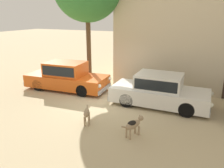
# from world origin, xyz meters

# --- Properties ---
(ground_plane) EXTENTS (80.00, 80.00, 0.00)m
(ground_plane) POSITION_xyz_m (0.00, 0.00, 0.00)
(ground_plane) COLOR tan
(parked_sedan_nearest) EXTENTS (4.54, 2.03, 1.47)m
(parked_sedan_nearest) POSITION_xyz_m (-2.30, 1.00, 0.72)
(parked_sedan_nearest) COLOR #D15619
(parked_sedan_nearest) RESTS_ON ground_plane
(parked_sedan_second) EXTENTS (4.30, 1.79, 1.41)m
(parked_sedan_second) POSITION_xyz_m (2.68, 0.84, 0.70)
(parked_sedan_second) COLOR silver
(parked_sedan_second) RESTS_ON ground_plane
(stray_dog_spotted) EXTENTS (0.48, 0.99, 0.64)m
(stray_dog_spotted) POSITION_xyz_m (2.55, -2.10, 0.42)
(stray_dog_spotted) COLOR #997F60
(stray_dog_spotted) RESTS_ON ground_plane
(stray_dog_tan) EXTENTS (0.53, 0.92, 0.65)m
(stray_dog_tan) POSITION_xyz_m (0.74, -2.03, 0.42)
(stray_dog_tan) COLOR #997F60
(stray_dog_tan) RESTS_ON ground_plane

